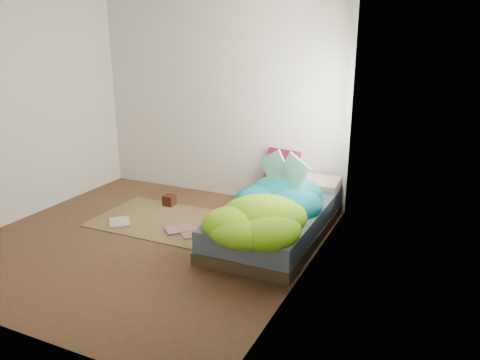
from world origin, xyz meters
name	(u,v)px	position (x,y,z in m)	size (l,w,h in m)	color
ground	(147,241)	(0.00, 0.00, 0.00)	(3.50, 3.50, 0.00)	#423119
room_walls	(138,89)	(0.01, 0.01, 1.63)	(3.54, 3.54, 2.62)	silver
bed	(276,221)	(1.22, 0.72, 0.17)	(1.00, 2.00, 0.34)	#3C3221
duvet	(269,198)	(1.22, 0.50, 0.51)	(0.96, 1.84, 0.34)	#086681
rug	(164,221)	(-0.15, 0.55, 0.01)	(1.60, 1.10, 0.01)	brown
pillow_floral	(318,184)	(1.44, 1.54, 0.40)	(0.51, 0.32, 0.12)	beige
pillow_magenta	(282,165)	(0.94, 1.64, 0.54)	(0.41, 0.13, 0.41)	#530529
open_book	(284,161)	(1.25, 0.85, 0.83)	(0.50, 0.11, 0.30)	green
wooden_box	(169,200)	(-0.37, 1.01, 0.08)	(0.13, 0.13, 0.13)	#35140C
floor_book_a	(110,223)	(-0.65, 0.17, 0.02)	(0.23, 0.31, 0.02)	beige
floor_book_b	(177,226)	(0.11, 0.43, 0.03)	(0.23, 0.31, 0.03)	#C57177
floor_book_c	(181,235)	(0.28, 0.25, 0.02)	(0.20, 0.28, 0.02)	tan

